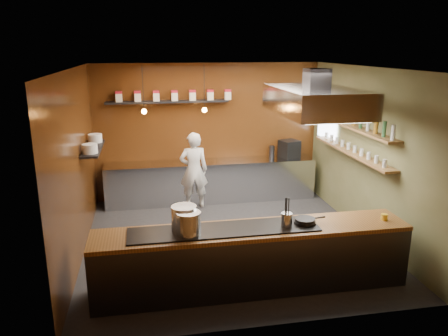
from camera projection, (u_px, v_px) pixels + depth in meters
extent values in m
plane|color=#232326|center=(230.00, 240.00, 7.76)|extent=(5.00, 5.00, 0.00)
plane|color=#341909|center=(209.00, 132.00, 9.73)|extent=(5.00, 0.00, 5.00)
plane|color=#341909|center=(76.00, 166.00, 6.93)|extent=(0.00, 5.00, 5.00)
plane|color=brown|center=(368.00, 153.00, 7.80)|extent=(0.00, 5.00, 5.00)
plane|color=silver|center=(231.00, 68.00, 6.96)|extent=(5.00, 5.00, 0.00)
plane|color=white|center=(328.00, 116.00, 9.29)|extent=(0.00, 1.00, 1.00)
cube|color=silver|center=(211.00, 181.00, 9.70)|extent=(4.60, 0.65, 0.90)
cube|color=#38383D|center=(252.00, 260.00, 6.13)|extent=(4.40, 0.70, 0.86)
cube|color=brown|center=(253.00, 230.00, 6.01)|extent=(4.40, 0.72, 0.06)
cube|color=black|center=(224.00, 229.00, 5.93)|extent=(2.60, 0.55, 0.02)
cube|color=black|center=(168.00, 102.00, 9.26)|extent=(2.60, 0.26, 0.04)
cube|color=black|center=(93.00, 149.00, 7.89)|extent=(0.30, 1.40, 0.04)
cube|color=olive|center=(353.00, 127.00, 7.94)|extent=(0.26, 2.80, 0.04)
cube|color=olive|center=(351.00, 152.00, 8.07)|extent=(0.26, 2.80, 0.04)
cube|color=#38383D|center=(317.00, 78.00, 6.85)|extent=(0.35, 0.35, 0.30)
cube|color=silver|center=(316.00, 101.00, 6.94)|extent=(1.20, 2.00, 0.40)
cube|color=white|center=(315.00, 114.00, 7.00)|extent=(1.00, 1.80, 0.02)
cylinder|color=black|center=(143.00, 88.00, 8.45)|extent=(0.01, 0.01, 0.90)
sphere|color=orange|center=(144.00, 112.00, 8.57)|extent=(0.10, 0.10, 0.10)
cylinder|color=black|center=(204.00, 87.00, 8.66)|extent=(0.01, 0.01, 0.90)
sphere|color=orange|center=(205.00, 110.00, 8.78)|extent=(0.10, 0.10, 0.10)
cube|color=beige|center=(119.00, 98.00, 9.05)|extent=(0.13, 0.13, 0.17)
cube|color=#AC1524|center=(119.00, 92.00, 9.03)|extent=(0.13, 0.13, 0.05)
cube|color=beige|center=(138.00, 97.00, 9.12)|extent=(0.13, 0.13, 0.17)
cube|color=#AC1524|center=(137.00, 92.00, 9.09)|extent=(0.13, 0.13, 0.05)
cube|color=beige|center=(156.00, 97.00, 9.19)|extent=(0.13, 0.13, 0.17)
cube|color=#AC1524|center=(156.00, 92.00, 9.16)|extent=(0.13, 0.13, 0.05)
cube|color=beige|center=(174.00, 97.00, 9.25)|extent=(0.13, 0.13, 0.17)
cube|color=#AC1524|center=(174.00, 91.00, 9.22)|extent=(0.14, 0.13, 0.05)
cube|color=beige|center=(192.00, 96.00, 9.32)|extent=(0.13, 0.13, 0.17)
cube|color=#AC1524|center=(192.00, 91.00, 9.29)|extent=(0.14, 0.13, 0.05)
cube|color=beige|center=(210.00, 96.00, 9.39)|extent=(0.13, 0.13, 0.17)
cube|color=#AC1524|center=(210.00, 91.00, 9.36)|extent=(0.14, 0.13, 0.05)
cube|color=beige|center=(228.00, 96.00, 9.45)|extent=(0.13, 0.13, 0.17)
cube|color=#AC1524|center=(228.00, 91.00, 9.42)|extent=(0.14, 0.13, 0.05)
cylinder|color=silver|center=(90.00, 149.00, 7.44)|extent=(0.26, 0.26, 0.16)
cylinder|color=silver|center=(95.00, 138.00, 8.29)|extent=(0.26, 0.26, 0.16)
cylinder|color=silver|center=(393.00, 133.00, 6.67)|extent=(0.06, 0.06, 0.24)
cylinder|color=#2D5933|center=(384.00, 130.00, 6.92)|extent=(0.06, 0.06, 0.24)
cylinder|color=#8C601E|center=(376.00, 127.00, 7.16)|extent=(0.06, 0.06, 0.24)
cylinder|color=silver|center=(368.00, 124.00, 7.41)|extent=(0.06, 0.06, 0.24)
cylinder|color=#2D5933|center=(361.00, 122.00, 7.66)|extent=(0.06, 0.06, 0.24)
cylinder|color=#8C601E|center=(354.00, 119.00, 7.90)|extent=(0.06, 0.06, 0.24)
cylinder|color=silver|center=(348.00, 117.00, 8.15)|extent=(0.06, 0.06, 0.24)
cylinder|color=#2D5933|center=(341.00, 115.00, 8.39)|extent=(0.06, 0.06, 0.24)
cylinder|color=#8C601E|center=(336.00, 113.00, 8.64)|extent=(0.06, 0.06, 0.24)
cylinder|color=silver|center=(330.00, 111.00, 8.89)|extent=(0.06, 0.06, 0.24)
cylinder|color=#2D5933|center=(325.00, 109.00, 9.13)|extent=(0.06, 0.06, 0.24)
cylinder|color=silver|center=(385.00, 163.00, 6.95)|extent=(0.07, 0.07, 0.13)
cylinder|color=silver|center=(376.00, 159.00, 7.19)|extent=(0.07, 0.07, 0.13)
cylinder|color=silver|center=(369.00, 156.00, 7.44)|extent=(0.07, 0.07, 0.13)
cylinder|color=silver|center=(362.00, 152.00, 7.68)|extent=(0.07, 0.07, 0.13)
cylinder|color=silver|center=(355.00, 149.00, 7.92)|extent=(0.07, 0.07, 0.13)
cylinder|color=silver|center=(349.00, 146.00, 8.16)|extent=(0.07, 0.07, 0.13)
cylinder|color=silver|center=(343.00, 143.00, 8.41)|extent=(0.07, 0.07, 0.13)
cylinder|color=silver|center=(337.00, 140.00, 8.65)|extent=(0.07, 0.07, 0.13)
cylinder|color=silver|center=(332.00, 138.00, 8.89)|extent=(0.07, 0.07, 0.13)
cylinder|color=silver|center=(327.00, 135.00, 9.13)|extent=(0.07, 0.07, 0.13)
cylinder|color=silver|center=(184.00, 218.00, 5.86)|extent=(0.38, 0.38, 0.34)
cylinder|color=silver|center=(188.00, 223.00, 5.72)|extent=(0.43, 0.43, 0.31)
cylinder|color=#B3B5BA|center=(287.00, 220.00, 5.98)|extent=(0.18, 0.18, 0.20)
cylinder|color=black|center=(305.00, 222.00, 6.10)|extent=(0.30, 0.30, 0.04)
cylinder|color=black|center=(305.00, 220.00, 6.09)|extent=(0.28, 0.28, 0.04)
cylinder|color=black|center=(319.00, 218.00, 6.17)|extent=(0.18, 0.05, 0.02)
cylinder|color=yellow|center=(384.00, 217.00, 6.28)|extent=(0.12, 0.12, 0.09)
cube|color=black|center=(289.00, 149.00, 9.90)|extent=(0.49, 0.47, 0.39)
imported|color=white|center=(194.00, 170.00, 9.19)|extent=(0.60, 0.40, 1.63)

